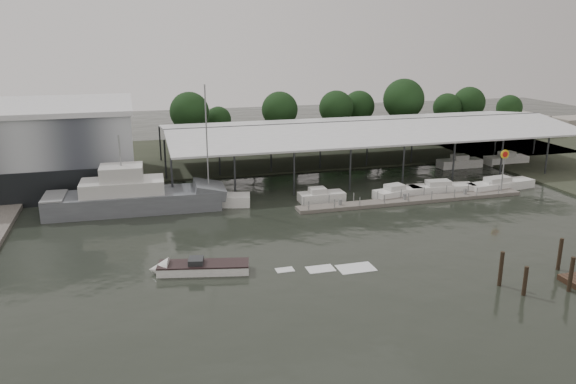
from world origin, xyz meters
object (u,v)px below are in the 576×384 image
object	(u,v)px
grey_trawler	(135,197)
white_sailboat	(203,200)
shell_fuel_sign	(504,163)
speedboat_underway	(195,268)

from	to	relation	value
grey_trawler	white_sailboat	xyz separation A→B (m)	(7.43, -0.18, -0.93)
shell_fuel_sign	grey_trawler	bearing A→B (deg)	172.82
grey_trawler	shell_fuel_sign	bearing A→B (deg)	-5.01
shell_fuel_sign	white_sailboat	distance (m)	36.26
grey_trawler	speedboat_underway	xyz separation A→B (m)	(4.38, -18.70, -1.19)
grey_trawler	speedboat_underway	world-z (taller)	grey_trawler
grey_trawler	speedboat_underway	bearing A→B (deg)	-74.65
shell_fuel_sign	grey_trawler	xyz separation A→B (m)	(-43.16, 5.44, -2.35)
white_sailboat	speedboat_underway	size ratio (longest dim) A/B	0.73
shell_fuel_sign	speedboat_underway	distance (m)	41.14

